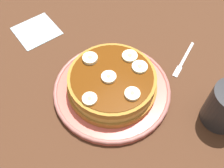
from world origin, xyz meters
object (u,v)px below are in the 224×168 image
(pancake_stack, at_px, (112,82))
(banana_slice_1, at_px, (90,99))
(plate, at_px, (112,89))
(banana_slice_2, at_px, (130,56))
(napkin, at_px, (36,31))
(banana_slice_4, at_px, (134,93))
(fork, at_px, (183,61))
(banana_slice_3, at_px, (90,59))
(banana_slice_0, at_px, (109,77))
(banana_slice_5, at_px, (140,67))

(pancake_stack, bearing_deg, banana_slice_1, -77.41)
(plate, relative_size, banana_slice_1, 8.82)
(plate, height_order, banana_slice_2, banana_slice_2)
(napkin, bearing_deg, banana_slice_1, -7.85)
(napkin, bearing_deg, banana_slice_4, 5.68)
(pancake_stack, relative_size, banana_slice_2, 5.76)
(plate, relative_size, pancake_stack, 1.33)
(banana_slice_4, relative_size, fork, 0.25)
(pancake_stack, height_order, banana_slice_4, banana_slice_4)
(banana_slice_2, bearing_deg, banana_slice_3, -125.41)
(banana_slice_3, distance_m, napkin, 0.23)
(banana_slice_4, bearing_deg, banana_slice_3, -174.35)
(banana_slice_1, distance_m, napkin, 0.32)
(banana_slice_0, distance_m, banana_slice_2, 0.08)
(banana_slice_5, xyz_separation_m, napkin, (-0.31, -0.09, -0.06))
(banana_slice_1, bearing_deg, banana_slice_3, 141.87)
(banana_slice_3, height_order, banana_slice_5, banana_slice_3)
(banana_slice_4, bearing_deg, banana_slice_5, 126.29)
(banana_slice_2, bearing_deg, banana_slice_1, -77.45)
(banana_slice_1, bearing_deg, banana_slice_0, 103.79)
(pancake_stack, distance_m, banana_slice_1, 0.08)
(plate, xyz_separation_m, banana_slice_5, (0.02, 0.06, 0.06))
(plate, distance_m, banana_slice_1, 0.09)
(banana_slice_2, height_order, banana_slice_5, same)
(plate, height_order, fork, plate)
(banana_slice_4, bearing_deg, plate, -175.56)
(banana_slice_0, xyz_separation_m, banana_slice_2, (-0.02, 0.07, -0.00))
(banana_slice_4, height_order, banana_slice_5, same)
(pancake_stack, height_order, banana_slice_2, banana_slice_2)
(plate, height_order, banana_slice_5, banana_slice_5)
(pancake_stack, height_order, banana_slice_0, banana_slice_0)
(pancake_stack, xyz_separation_m, banana_slice_5, (0.02, 0.06, 0.03))
(banana_slice_4, distance_m, napkin, 0.36)
(banana_slice_2, xyz_separation_m, napkin, (-0.28, -0.10, -0.06))
(banana_slice_2, height_order, fork, banana_slice_2)
(pancake_stack, bearing_deg, banana_slice_3, -172.81)
(pancake_stack, height_order, fork, pancake_stack)
(pancake_stack, height_order, banana_slice_5, banana_slice_5)
(banana_slice_2, bearing_deg, plate, -77.57)
(banana_slice_2, relative_size, banana_slice_4, 1.10)
(banana_slice_1, height_order, banana_slice_5, same)
(napkin, bearing_deg, pancake_stack, 6.03)
(banana_slice_3, xyz_separation_m, banana_slice_4, (0.13, 0.01, -0.00))
(banana_slice_0, distance_m, banana_slice_5, 0.07)
(plate, bearing_deg, banana_slice_4, 4.44)
(banana_slice_3, height_order, banana_slice_4, banana_slice_3)
(plate, height_order, pancake_stack, pancake_stack)
(banana_slice_0, height_order, banana_slice_4, same)
(banana_slice_2, distance_m, napkin, 0.30)
(pancake_stack, xyz_separation_m, napkin, (-0.29, -0.03, -0.04))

